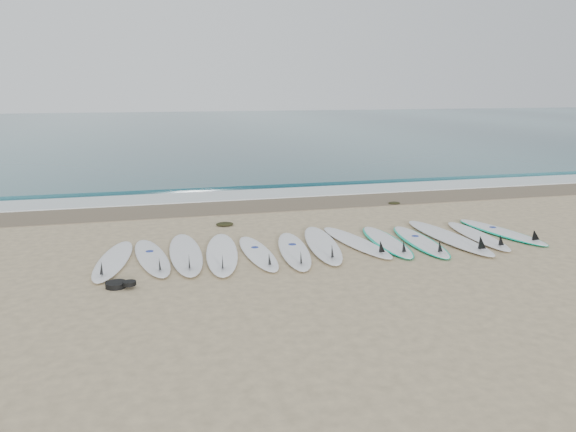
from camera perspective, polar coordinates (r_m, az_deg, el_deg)
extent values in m
plane|color=tan|center=(10.69, 3.69, -3.20)|extent=(120.00, 120.00, 0.00)
cube|color=#21535E|center=(42.46, -10.39, 8.80)|extent=(120.00, 55.00, 0.03)
cube|color=brown|center=(14.52, -1.40, 1.19)|extent=(120.00, 1.80, 0.01)
cube|color=silver|center=(15.86, -2.57, 2.24)|extent=(120.00, 1.40, 0.04)
cube|color=#21535E|center=(17.30, -3.62, 3.24)|extent=(120.00, 1.00, 0.10)
ellipsoid|color=white|center=(10.23, -17.30, -4.28)|extent=(0.88, 2.47, 0.08)
cone|color=black|center=(9.37, -18.41, -5.05)|extent=(0.24, 0.29, 0.26)
ellipsoid|color=white|center=(10.23, -13.68, -4.06)|extent=(0.80, 2.48, 0.08)
cone|color=black|center=(9.34, -12.92, -4.74)|extent=(0.24, 0.28, 0.26)
cylinder|color=navy|center=(10.44, -13.88, -3.49)|extent=(0.16, 0.16, 0.01)
ellipsoid|color=white|center=(10.31, -10.37, -3.73)|extent=(0.61, 2.75, 0.09)
cone|color=black|center=(9.31, -10.01, -4.52)|extent=(0.24, 0.30, 0.29)
ellipsoid|color=white|center=(10.23, -6.73, -3.75)|extent=(0.91, 2.77, 0.09)
cone|color=black|center=(9.23, -6.67, -4.57)|extent=(0.27, 0.32, 0.29)
ellipsoid|color=white|center=(10.21, -3.11, -3.74)|extent=(0.55, 2.34, 0.08)
cone|color=black|center=(9.39, -1.91, -4.38)|extent=(0.20, 0.25, 0.25)
cylinder|color=navy|center=(10.41, -3.40, -3.19)|extent=(0.14, 0.14, 0.01)
ellipsoid|color=white|center=(10.35, 0.60, -3.48)|extent=(0.86, 2.56, 0.08)
cone|color=black|center=(9.43, 1.32, -4.20)|extent=(0.25, 0.29, 0.27)
cylinder|color=navy|center=(10.56, 0.43, -2.89)|extent=(0.16, 0.16, 0.01)
ellipsoid|color=white|center=(10.74, 3.50, -2.86)|extent=(0.95, 2.77, 0.09)
cone|color=black|center=(9.76, 4.51, -3.54)|extent=(0.27, 0.32, 0.29)
ellipsoid|color=white|center=(10.97, 6.85, -2.61)|extent=(0.89, 2.53, 0.08)
cone|color=black|center=(10.19, 9.44, -3.07)|extent=(0.25, 0.29, 0.26)
ellipsoid|color=white|center=(11.11, 9.97, -2.54)|extent=(0.65, 2.38, 0.08)
ellipsoid|color=#00C695|center=(11.11, 9.97, -2.56)|extent=(0.73, 2.40, 0.05)
cone|color=black|center=(10.30, 11.67, -3.05)|extent=(0.22, 0.26, 0.25)
ellipsoid|color=white|center=(11.25, 13.24, -2.48)|extent=(0.67, 2.41, 0.08)
ellipsoid|color=#00C695|center=(11.25, 13.24, -2.51)|extent=(0.76, 2.43, 0.05)
cone|color=black|center=(10.46, 15.16, -2.98)|extent=(0.22, 0.27, 0.25)
cylinder|color=navy|center=(11.45, 12.80, -1.99)|extent=(0.15, 0.15, 0.01)
ellipsoid|color=white|center=(11.66, 15.89, -2.05)|extent=(0.76, 2.91, 0.09)
cone|color=black|center=(10.80, 19.01, -2.54)|extent=(0.26, 0.32, 0.31)
ellipsoid|color=white|center=(11.98, 18.63, -1.89)|extent=(0.65, 2.38, 0.08)
cone|color=black|center=(11.23, 20.79, -2.30)|extent=(0.22, 0.26, 0.25)
ellipsoid|color=silver|center=(12.47, 20.79, -1.48)|extent=(0.88, 2.43, 0.08)
ellipsoid|color=#00C695|center=(12.47, 20.79, -1.51)|extent=(0.96, 2.47, 0.06)
cone|color=black|center=(11.86, 23.78, -1.77)|extent=(0.24, 0.28, 0.25)
cylinder|color=navy|center=(12.62, 20.08, -1.08)|extent=(0.16, 0.16, 0.01)
ellipsoid|color=black|center=(12.39, -6.45, -0.82)|extent=(0.39, 0.30, 0.07)
ellipsoid|color=black|center=(14.83, 10.74, 1.31)|extent=(0.32, 0.25, 0.06)
cylinder|color=black|center=(8.98, -17.06, -6.69)|extent=(0.32, 0.32, 0.08)
cylinder|color=black|center=(8.87, -15.80, -6.59)|extent=(0.20, 0.20, 0.06)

